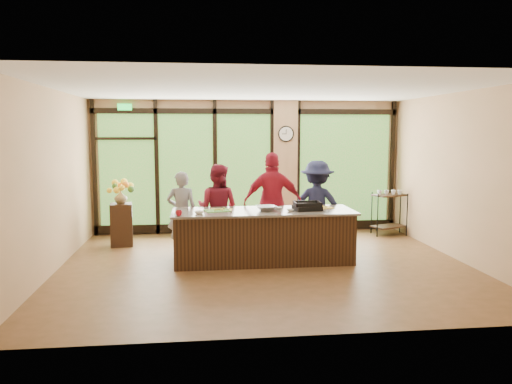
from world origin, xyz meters
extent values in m
plane|color=#53391D|center=(0.00, 0.00, 0.00)|extent=(7.00, 7.00, 0.00)
plane|color=silver|center=(0.00, 0.00, 3.00)|extent=(7.00, 7.00, 0.00)
plane|color=tan|center=(0.00, 3.00, 1.50)|extent=(7.00, 0.00, 7.00)
plane|color=tan|center=(-3.50, 0.00, 1.50)|extent=(0.00, 6.00, 6.00)
plane|color=tan|center=(3.50, 0.00, 1.50)|extent=(0.00, 6.00, 6.00)
cube|color=tan|center=(0.85, 2.94, 1.50)|extent=(0.55, 0.12, 3.00)
cube|color=black|center=(0.00, 2.95, 2.75)|extent=(6.90, 0.08, 0.12)
cube|color=black|center=(0.00, 2.95, 0.12)|extent=(6.90, 0.08, 0.20)
cube|color=#19D83F|center=(-2.70, 2.90, 2.83)|extent=(0.30, 0.04, 0.14)
cube|color=#2C5C20|center=(-2.70, 2.97, 1.45)|extent=(1.20, 0.02, 2.50)
cube|color=#2C5C20|center=(-1.40, 2.97, 1.45)|extent=(1.20, 0.02, 2.50)
cube|color=#2C5C20|center=(-0.10, 2.97, 1.45)|extent=(1.20, 0.02, 2.50)
cube|color=#2C5C20|center=(2.25, 2.97, 1.45)|extent=(2.10, 0.02, 2.50)
cube|color=black|center=(-3.40, 2.95, 1.50)|extent=(0.08, 0.08, 3.00)
cube|color=black|center=(-2.05, 2.95, 1.50)|extent=(0.08, 0.08, 3.00)
cube|color=black|center=(-0.75, 2.95, 1.50)|extent=(0.08, 0.08, 3.00)
cube|color=black|center=(0.55, 2.95, 1.50)|extent=(0.08, 0.08, 3.00)
cube|color=black|center=(1.15, 2.95, 1.50)|extent=(0.08, 0.08, 3.00)
cube|color=black|center=(3.40, 2.95, 1.50)|extent=(0.08, 0.08, 3.00)
cube|color=#321E10|center=(0.00, 0.30, 0.44)|extent=(3.10, 1.00, 0.88)
cube|color=#6C645A|center=(0.00, 0.30, 0.90)|extent=(3.20, 1.10, 0.04)
cylinder|color=black|center=(0.85, 2.87, 2.25)|extent=(0.36, 0.04, 0.36)
cylinder|color=silver|center=(0.85, 2.85, 2.25)|extent=(0.31, 0.01, 0.31)
cube|color=black|center=(0.85, 2.85, 2.30)|extent=(0.01, 0.00, 0.11)
cube|color=black|center=(0.80, 2.85, 2.25)|extent=(0.09, 0.00, 0.01)
imported|color=gray|center=(-1.45, 1.09, 0.78)|extent=(0.58, 0.39, 1.56)
imported|color=maroon|center=(-0.77, 1.11, 0.85)|extent=(1.01, 0.91, 1.69)
imported|color=maroon|center=(0.27, 1.00, 0.96)|extent=(1.16, 0.57, 1.91)
imported|color=#1A1D39|center=(1.16, 1.11, 0.87)|extent=(1.27, 0.95, 1.74)
cube|color=black|center=(0.77, 0.22, 0.96)|extent=(0.51, 0.42, 0.08)
imported|color=silver|center=(0.06, 0.26, 0.96)|extent=(0.43, 0.43, 0.09)
cube|color=#4F9536|center=(-0.81, 0.33, 0.93)|extent=(0.49, 0.41, 0.01)
cube|color=gold|center=(-0.74, 0.41, 0.93)|extent=(0.43, 0.34, 0.01)
cube|color=gold|center=(1.08, 0.46, 0.93)|extent=(0.44, 0.36, 0.01)
imported|color=white|center=(-1.12, 0.03, 0.95)|extent=(0.18, 0.18, 0.05)
imported|color=white|center=(0.46, 0.13, 0.94)|extent=(0.13, 0.13, 0.04)
imported|color=white|center=(0.29, 0.43, 0.94)|extent=(0.16, 0.16, 0.03)
imported|color=maroon|center=(-1.46, -0.11, 0.96)|extent=(0.12, 0.12, 0.09)
cube|color=#321E10|center=(-2.69, 1.86, 0.43)|extent=(0.48, 0.48, 0.86)
imported|color=olive|center=(-2.69, 1.86, 0.99)|extent=(0.28, 0.28, 0.27)
cube|color=#321E10|center=(3.10, 2.28, 0.19)|extent=(0.84, 0.66, 0.03)
cube|color=#321E10|center=(3.10, 2.28, 0.90)|extent=(0.84, 0.66, 0.03)
cylinder|color=black|center=(2.76, 2.09, 0.47)|extent=(0.03, 0.03, 0.95)
cylinder|color=black|center=(3.44, 2.09, 0.47)|extent=(0.03, 0.03, 0.95)
cylinder|color=black|center=(2.76, 2.47, 0.47)|extent=(0.03, 0.03, 0.95)
cylinder|color=black|center=(3.44, 2.47, 0.47)|extent=(0.03, 0.03, 0.95)
imported|color=silver|center=(2.87, 2.28, 0.96)|extent=(0.14, 0.14, 0.10)
imported|color=silver|center=(3.03, 2.28, 0.96)|extent=(0.14, 0.14, 0.10)
imported|color=silver|center=(3.18, 2.28, 0.96)|extent=(0.14, 0.14, 0.10)
imported|color=silver|center=(3.33, 2.28, 0.96)|extent=(0.14, 0.14, 0.10)
camera|label=1|loc=(-1.12, -8.31, 2.29)|focal=35.00mm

